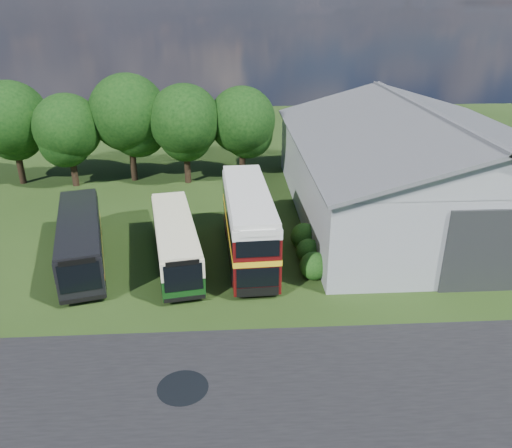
{
  "coord_description": "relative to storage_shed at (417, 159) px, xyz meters",
  "views": [
    {
      "loc": [
        0.65,
        -19.73,
        15.04
      ],
      "look_at": [
        2.28,
        8.0,
        2.69
      ],
      "focal_mm": 35.0,
      "sensor_mm": 36.0,
      "label": 1
    }
  ],
  "objects": [
    {
      "name": "tree_left_a",
      "position": [
        -33.0,
        8.52,
        1.71
      ],
      "size": [
        6.46,
        6.46,
        9.12
      ],
      "color": "black",
      "rests_on": "ground"
    },
    {
      "name": "tree_left_b",
      "position": [
        -28.0,
        7.52,
        1.09
      ],
      "size": [
        5.78,
        5.78,
        8.16
      ],
      "color": "black",
      "rests_on": "ground"
    },
    {
      "name": "ground",
      "position": [
        -15.0,
        -15.98,
        -4.17
      ],
      "size": [
        120.0,
        120.0,
        0.0
      ],
      "primitive_type": "plane",
      "color": "#1E3511",
      "rests_on": "ground"
    },
    {
      "name": "storage_shed",
      "position": [
        0.0,
        0.0,
        0.0
      ],
      "size": [
        18.8,
        24.8,
        8.15
      ],
      "color": "gray",
      "rests_on": "ground"
    },
    {
      "name": "asphalt_road",
      "position": [
        -12.0,
        -18.98,
        -4.17
      ],
      "size": [
        60.0,
        8.0,
        0.02
      ],
      "primitive_type": "cube",
      "color": "black",
      "rests_on": "ground"
    },
    {
      "name": "bus_green_single",
      "position": [
        -17.72,
        -7.54,
        -2.65
      ],
      "size": [
        4.11,
        10.55,
        2.84
      ],
      "rotation": [
        0.0,
        0.0,
        0.17
      ],
      "color": "black",
      "rests_on": "ground"
    },
    {
      "name": "tree_right_a",
      "position": [
        -18.0,
        7.82,
        1.52
      ],
      "size": [
        6.26,
        6.26,
        8.83
      ],
      "color": "black",
      "rests_on": "ground"
    },
    {
      "name": "tree_right_b",
      "position": [
        -13.0,
        8.62,
        1.27
      ],
      "size": [
        5.98,
        5.98,
        8.45
      ],
      "color": "black",
      "rests_on": "ground"
    },
    {
      "name": "bus_dark_single",
      "position": [
        -23.62,
        -7.18,
        -2.58
      ],
      "size": [
        5.09,
        11.08,
        2.98
      ],
      "rotation": [
        0.0,
        0.0,
        0.25
      ],
      "color": "black",
      "rests_on": "ground"
    },
    {
      "name": "bus_maroon_double",
      "position": [
        -13.15,
        -7.11,
        -1.9
      ],
      "size": [
        3.23,
        10.7,
        4.55
      ],
      "rotation": [
        0.0,
        0.0,
        0.05
      ],
      "color": "black",
      "rests_on": "ground"
    },
    {
      "name": "tree_mid",
      "position": [
        -23.0,
        8.82,
        2.02
      ],
      "size": [
        6.8,
        6.8,
        9.6
      ],
      "color": "black",
      "rests_on": "ground"
    },
    {
      "name": "shrub_back",
      "position": [
        -9.4,
        -5.98,
        -4.17
      ],
      "size": [
        1.8,
        1.8,
        1.8
      ],
      "primitive_type": "sphere",
      "color": "#194714",
      "rests_on": "ground"
    },
    {
      "name": "shrub_mid",
      "position": [
        -9.4,
        -7.98,
        -4.17
      ],
      "size": [
        1.6,
        1.6,
        1.6
      ],
      "primitive_type": "sphere",
      "color": "#194714",
      "rests_on": "ground"
    },
    {
      "name": "shrub_front",
      "position": [
        -9.4,
        -9.98,
        -4.17
      ],
      "size": [
        1.7,
        1.7,
        1.7
      ],
      "primitive_type": "sphere",
      "color": "#194714",
      "rests_on": "ground"
    },
    {
      "name": "puddle",
      "position": [
        -16.5,
        -18.98,
        -4.17
      ],
      "size": [
        2.2,
        2.2,
        0.01
      ],
      "primitive_type": "cylinder",
      "color": "black",
      "rests_on": "ground"
    }
  ]
}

